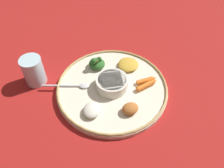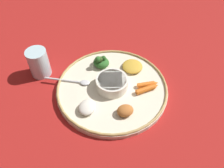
{
  "view_description": "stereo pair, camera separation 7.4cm",
  "coord_description": "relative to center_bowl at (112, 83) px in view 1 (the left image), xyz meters",
  "views": [
    {
      "loc": [
        -0.48,
        -0.11,
        0.59
      ],
      "look_at": [
        0.0,
        0.0,
        0.03
      ],
      "focal_mm": 36.05,
      "sensor_mm": 36.0,
      "label": 1
    },
    {
      "loc": [
        -0.46,
        -0.18,
        0.59
      ],
      "look_at": [
        0.0,
        0.0,
        0.03
      ],
      "focal_mm": 36.05,
      "sensor_mm": 36.0,
      "label": 2
    }
  ],
  "objects": [
    {
      "name": "center_bowl",
      "position": [
        0.0,
        0.0,
        0.0
      ],
      "size": [
        0.11,
        0.11,
        0.04
      ],
      "color": "silver",
      "rests_on": "platter"
    },
    {
      "name": "greens_pile",
      "position": [
        0.08,
        0.07,
        -0.0
      ],
      "size": [
        0.06,
        0.07,
        0.05
      ],
      "color": "#2D6628",
      "rests_on": "platter"
    },
    {
      "name": "carrot_outer",
      "position": [
        0.05,
        -0.11,
        -0.01
      ],
      "size": [
        0.05,
        0.07,
        0.02
      ],
      "color": "orange",
      "rests_on": "platter"
    },
    {
      "name": "platter_rim",
      "position": [
        0.0,
        0.0,
        -0.02
      ],
      "size": [
        0.37,
        0.37,
        0.01
      ],
      "primitive_type": "torus",
      "color": "tan",
      "rests_on": "platter"
    },
    {
      "name": "carrot_near_spoon",
      "position": [
        0.03,
        -0.11,
        -0.01
      ],
      "size": [
        0.07,
        0.07,
        0.02
      ],
      "color": "orange",
      "rests_on": "platter"
    },
    {
      "name": "platter",
      "position": [
        0.0,
        0.0,
        -0.03
      ],
      "size": [
        0.37,
        0.37,
        0.02
      ],
      "primitive_type": "cylinder",
      "color": "beige",
      "rests_on": "ground_plane"
    },
    {
      "name": "drinking_glass",
      "position": [
        -0.02,
        0.27,
        0.01
      ],
      "size": [
        0.07,
        0.07,
        0.1
      ],
      "color": "silver",
      "rests_on": "ground_plane"
    },
    {
      "name": "ground_plane",
      "position": [
        0.0,
        0.0,
        -0.04
      ],
      "size": [
        2.4,
        2.4,
        0.0
      ],
      "primitive_type": "plane",
      "color": "maroon"
    },
    {
      "name": "mound_chickpea",
      "position": [
        -0.08,
        -0.08,
        -0.01
      ],
      "size": [
        0.06,
        0.07,
        0.03
      ],
      "primitive_type": "ellipsoid",
      "rotation": [
        0.0,
        0.0,
        2.22
      ],
      "color": "#B2662D",
      "rests_on": "platter"
    },
    {
      "name": "mound_lentil_yellow",
      "position": [
        0.11,
        -0.04,
        -0.01
      ],
      "size": [
        0.1,
        0.1,
        0.02
      ],
      "primitive_type": "ellipsoid",
      "rotation": [
        0.0,
        0.0,
        5.57
      ],
      "color": "gold",
      "rests_on": "platter"
    },
    {
      "name": "mound_rice_white",
      "position": [
        -0.11,
        0.04,
        -0.01
      ],
      "size": [
        0.06,
        0.05,
        0.02
      ],
      "primitive_type": "ellipsoid",
      "rotation": [
        0.0,
        0.0,
        3.16
      ],
      "color": "silver",
      "rests_on": "platter"
    },
    {
      "name": "spoon",
      "position": [
        -0.03,
        0.13,
        -0.02
      ],
      "size": [
        0.05,
        0.16,
        0.01
      ],
      "color": "silver",
      "rests_on": "platter"
    }
  ]
}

